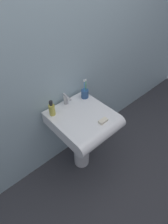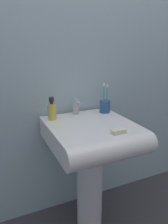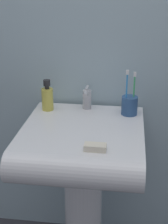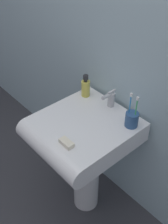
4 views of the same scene
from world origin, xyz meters
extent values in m
cube|color=#9EB7C1|center=(0.00, 0.30, 1.20)|extent=(5.00, 0.05, 2.40)
cylinder|color=white|center=(0.00, 0.00, 0.32)|extent=(0.17, 0.17, 0.64)
cube|color=white|center=(0.00, 0.00, 0.70)|extent=(0.51, 0.50, 0.12)
cylinder|color=white|center=(0.00, -0.25, 0.70)|extent=(0.51, 0.12, 0.12)
cylinder|color=#B7B7BC|center=(-0.01, 0.20, 0.81)|extent=(0.04, 0.04, 0.09)
cylinder|color=#B7B7BC|center=(-0.01, 0.17, 0.85)|extent=(0.02, 0.07, 0.02)
cube|color=#B7B7BC|center=(-0.01, 0.20, 0.86)|extent=(0.01, 0.06, 0.01)
cylinder|color=#2D5184|center=(0.19, 0.16, 0.80)|extent=(0.07, 0.07, 0.08)
cylinder|color=#338CD8|center=(0.17, 0.15, 0.86)|extent=(0.01, 0.01, 0.18)
cube|color=white|center=(0.17, 0.15, 0.96)|extent=(0.01, 0.01, 0.02)
cylinder|color=#3FB266|center=(0.21, 0.16, 0.86)|extent=(0.01, 0.01, 0.16)
cube|color=white|center=(0.21, 0.16, 0.95)|extent=(0.01, 0.01, 0.02)
cylinder|color=gold|center=(-0.19, 0.16, 0.81)|extent=(0.05, 0.05, 0.10)
cylinder|color=#262628|center=(-0.19, 0.16, 0.87)|extent=(0.02, 0.02, 0.01)
cylinder|color=#262628|center=(-0.19, 0.16, 0.89)|extent=(0.03, 0.03, 0.03)
cube|color=silver|center=(0.07, -0.20, 0.77)|extent=(0.08, 0.04, 0.02)
camera|label=1|loc=(-0.74, -0.87, 1.81)|focal=28.00mm
camera|label=2|loc=(-0.55, -1.11, 1.23)|focal=35.00mm
camera|label=3|loc=(0.18, -1.30, 1.37)|focal=55.00mm
camera|label=4|loc=(0.89, -0.81, 1.77)|focal=45.00mm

